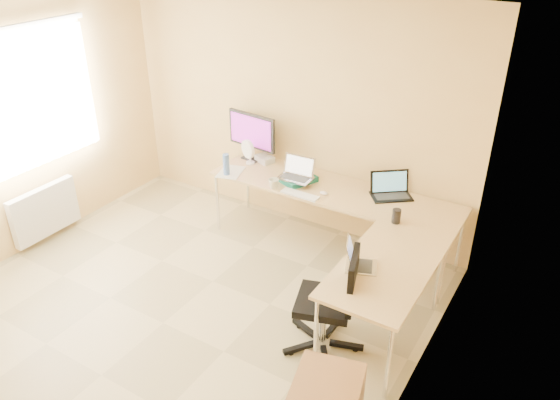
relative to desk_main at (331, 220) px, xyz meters
The scene contains 23 objects.
floor 2.02m from the desk_main, 111.40° to the right, with size 4.50×4.50×0.00m, color tan.
ceiling 2.99m from the desk_main, 111.40° to the right, with size 4.50×4.50×0.00m, color white.
wall_back 1.25m from the desk_main, 151.11° to the left, with size 4.50×4.50×0.00m, color #E7C176.
wall_right 2.49m from the desk_main, 53.38° to the right, with size 4.50×4.50×0.00m, color #E7C176.
desk_main is the anchor object (origin of this frame).
desk_return 1.40m from the desk_main, 45.73° to the right, with size 0.70×1.30×0.73m, color tan.
monitor 1.31m from the desk_main, 169.93° to the left, with size 0.63×0.20×0.54m, color black.
book_stack 0.55m from the desk_main, behind, with size 0.25×0.34×0.06m, color #0F594A.
laptop_center 0.67m from the desk_main, 166.67° to the right, with size 0.35×0.26×0.22m, color #A4A4B6.
laptop_black 0.77m from the desk_main, 14.65° to the left, with size 0.39×0.29×0.25m, color black.
keyboard 0.53m from the desk_main, 126.47° to the right, with size 0.40×0.11×0.02m, color white.
mouse 0.41m from the desk_main, 98.35° to the right, with size 0.09×0.06×0.03m, color silver.
mug 0.74m from the desk_main, 150.63° to the right, with size 0.11×0.11×0.10m, color beige.
cd_stack 0.61m from the desk_main, behind, with size 0.12×0.12×0.03m, color silver.
water_bottle 1.26m from the desk_main, 165.20° to the right, with size 0.07×0.07×0.24m, color #4C6EB3.
papers 1.21m from the desk_main, 168.71° to the right, with size 0.24×0.34×0.01m, color silver.
white_box 1.06m from the desk_main, 168.24° to the left, with size 0.20×0.15×0.07m, color silver.
desk_fan 1.19m from the desk_main, behind, with size 0.21×0.21×0.27m, color white.
black_cup 0.95m from the desk_main, 20.63° to the right, with size 0.08×0.08×0.14m, color black.
laptop_return 1.44m from the desk_main, 53.82° to the right, with size 0.23×0.29×0.19m, color #A8A8A8.
office_chair 1.48m from the desk_main, 65.72° to the right, with size 0.57×0.57×0.95m, color black.
radiator 3.11m from the desk_main, 152.24° to the right, with size 0.09×0.80×0.55m, color white.
window 3.35m from the desk_main, 152.41° to the right, with size 0.10×1.80×1.40m, color white.
Camera 1 is at (2.85, -2.64, 3.29)m, focal length 34.90 mm.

